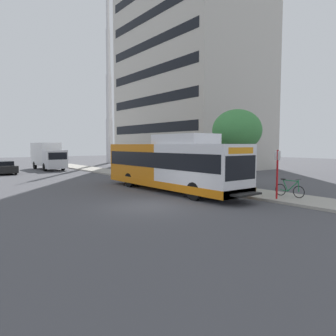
# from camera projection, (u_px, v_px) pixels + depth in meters

# --- Properties ---
(ground_plane) EXTENTS (120.00, 120.00, 0.00)m
(ground_plane) POSITION_uv_depth(u_px,v_px,m) (85.00, 188.00, 21.61)
(ground_plane) COLOR #4C4C51
(sidewalk_curb) EXTENTS (3.00, 56.00, 0.14)m
(sidewalk_curb) POSITION_uv_depth(u_px,v_px,m) (181.00, 182.00, 24.30)
(sidewalk_curb) COLOR #A8A399
(sidewalk_curb) RESTS_ON ground
(transit_bus) EXTENTS (2.58, 12.25, 3.65)m
(transit_bus) POSITION_uv_depth(u_px,v_px,m) (171.00, 165.00, 20.13)
(transit_bus) COLOR white
(transit_bus) RESTS_ON ground
(bus_stop_sign_pole) EXTENTS (0.10, 0.36, 2.60)m
(bus_stop_sign_pole) POSITION_uv_depth(u_px,v_px,m) (277.00, 170.00, 16.44)
(bus_stop_sign_pole) COLOR red
(bus_stop_sign_pole) RESTS_ON sidewalk_curb
(bicycle_parked) EXTENTS (0.52, 1.76, 1.02)m
(bicycle_parked) POSITION_uv_depth(u_px,v_px,m) (290.00, 189.00, 17.14)
(bicycle_parked) COLOR black
(bicycle_parked) RESTS_ON sidewalk_curb
(street_tree_near_stop) EXTENTS (3.33, 3.33, 5.27)m
(street_tree_near_stop) POSITION_uv_depth(u_px,v_px,m) (237.00, 131.00, 21.02)
(street_tree_near_stop) COLOR #4C3823
(street_tree_near_stop) RESTS_ON sidewalk_curb
(parked_car_far_lane) EXTENTS (1.80, 4.50, 1.33)m
(parked_car_far_lane) POSITION_uv_depth(u_px,v_px,m) (4.00, 167.00, 32.16)
(parked_car_far_lane) COLOR black
(parked_car_far_lane) RESTS_ON ground
(box_truck_background) EXTENTS (2.32, 7.01, 3.25)m
(box_truck_background) POSITION_uv_depth(u_px,v_px,m) (48.00, 155.00, 37.61)
(box_truck_background) COLOR silver
(box_truck_background) RESTS_ON ground
(apartment_tower_backdrop) EXTENTS (13.02, 18.28, 36.56)m
(apartment_tower_backdrop) POSITION_uv_depth(u_px,v_px,m) (191.00, 27.00, 40.36)
(apartment_tower_backdrop) COLOR #BCB7AD
(apartment_tower_backdrop) RESTS_ON ground
(lattice_comm_tower) EXTENTS (1.10, 1.10, 31.33)m
(lattice_comm_tower) POSITION_uv_depth(u_px,v_px,m) (109.00, 99.00, 51.10)
(lattice_comm_tower) COLOR #B7B7BC
(lattice_comm_tower) RESTS_ON ground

